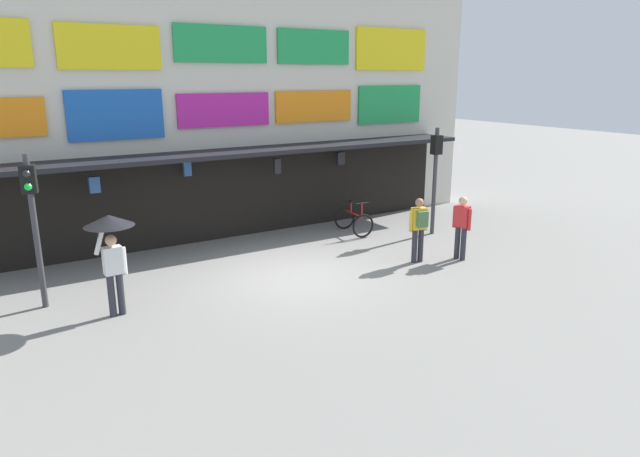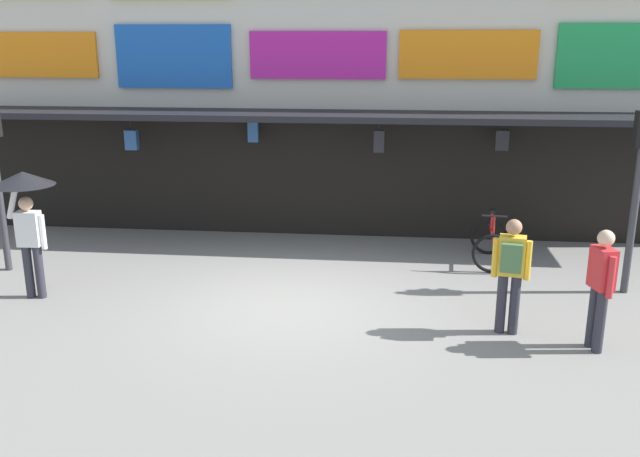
# 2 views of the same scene
# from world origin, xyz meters

# --- Properties ---
(ground_plane) EXTENTS (80.00, 80.00, 0.00)m
(ground_plane) POSITION_xyz_m (0.00, 0.00, 0.00)
(ground_plane) COLOR gray
(shopfront) EXTENTS (18.00, 2.60, 8.00)m
(shopfront) POSITION_xyz_m (0.00, 4.57, 3.96)
(shopfront) COLOR beige
(shopfront) RESTS_ON ground
(traffic_light_far) EXTENTS (0.29, 0.33, 3.20)m
(traffic_light_far) POSITION_xyz_m (5.42, 1.11, 2.14)
(traffic_light_far) COLOR #38383D
(traffic_light_far) RESTS_ON ground
(bicycle_parked) EXTENTS (0.81, 1.22, 1.05)m
(bicycle_parked) POSITION_xyz_m (3.40, 2.39, 0.39)
(bicycle_parked) COLOR black
(bicycle_parked) RESTS_ON ground
(pedestrian_in_black) EXTENTS (0.52, 0.41, 1.68)m
(pedestrian_in_black) POSITION_xyz_m (3.21, -0.76, 0.98)
(pedestrian_in_black) COLOR #2D2D38
(pedestrian_in_black) RESTS_ON ground
(pedestrian_with_umbrella) EXTENTS (0.96, 0.96, 2.08)m
(pedestrian_with_umbrella) POSITION_xyz_m (-4.15, -0.13, 1.64)
(pedestrian_with_umbrella) COLOR #2D2D38
(pedestrian_with_umbrella) RESTS_ON ground
(pedestrian_in_blue) EXTENTS (0.30, 0.52, 1.68)m
(pedestrian_in_blue) POSITION_xyz_m (4.31, -1.15, 0.95)
(pedestrian_in_blue) COLOR #2D2D38
(pedestrian_in_blue) RESTS_ON ground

